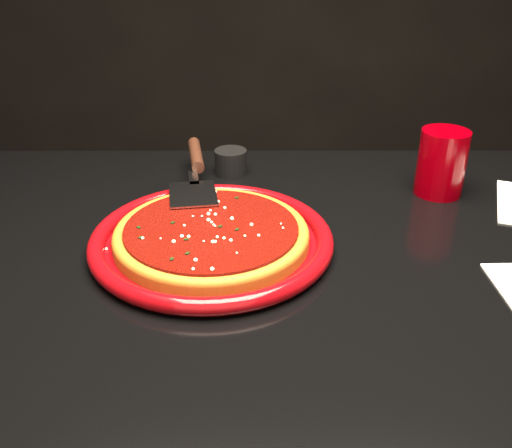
{
  "coord_description": "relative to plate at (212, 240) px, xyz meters",
  "views": [
    {
      "loc": [
        -0.06,
        -0.64,
        1.14
      ],
      "look_at": [
        -0.06,
        0.06,
        0.77
      ],
      "focal_mm": 40.0,
      "sensor_mm": 36.0,
      "label": 1
    }
  ],
  "objects": [
    {
      "name": "pizza_server",
      "position": [
        -0.04,
        0.17,
        0.03
      ],
      "size": [
        0.13,
        0.3,
        0.02
      ],
      "primitive_type": null,
      "rotation": [
        0.0,
        0.0,
        0.15
      ],
      "color": "#AEB1B6",
      "rests_on": "plate"
    },
    {
      "name": "pizza_crust",
      "position": [
        0.0,
        0.0,
        0.0
      ],
      "size": [
        0.33,
        0.33,
        0.01
      ],
      "primitive_type": "cylinder",
      "rotation": [
        0.0,
        0.0,
        0.3
      ],
      "color": "brown",
      "rests_on": "plate"
    },
    {
      "name": "parmesan_dusting",
      "position": [
        0.0,
        0.0,
        0.02
      ],
      "size": [
        0.23,
        0.23,
        0.01
      ],
      "primitive_type": null,
      "color": "#EFE5BD",
      "rests_on": "plate"
    },
    {
      "name": "cup",
      "position": [
        0.36,
        0.18,
        0.04
      ],
      "size": [
        0.08,
        0.08,
        0.11
      ],
      "primitive_type": "cylinder",
      "rotation": [
        0.0,
        0.0,
        0.02
      ],
      "color": "#890007",
      "rests_on": "table"
    },
    {
      "name": "basil_flecks",
      "position": [
        0.0,
        0.0,
        0.02
      ],
      "size": [
        0.21,
        0.21,
        0.0
      ],
      "primitive_type": null,
      "color": "black",
      "rests_on": "plate"
    },
    {
      "name": "ramekin",
      "position": [
        0.02,
        0.26,
        0.01
      ],
      "size": [
        0.07,
        0.07,
        0.04
      ],
      "primitive_type": "cylinder",
      "rotation": [
        0.0,
        0.0,
        0.28
      ],
      "color": "black",
      "rests_on": "table"
    },
    {
      "name": "plate",
      "position": [
        0.0,
        0.0,
        0.0
      ],
      "size": [
        0.41,
        0.41,
        0.02
      ],
      "primitive_type": "cylinder",
      "rotation": [
        0.0,
        0.0,
        0.3
      ],
      "color": "#6D0508",
      "rests_on": "table"
    },
    {
      "name": "pizza_crust_rim",
      "position": [
        0.0,
        0.0,
        0.01
      ],
      "size": [
        0.33,
        0.33,
        0.02
      ],
      "primitive_type": "torus",
      "rotation": [
        0.0,
        0.0,
        0.3
      ],
      "color": "brown",
      "rests_on": "plate"
    },
    {
      "name": "pizza_sauce",
      "position": [
        0.0,
        0.0,
        0.02
      ],
      "size": [
        0.29,
        0.29,
        0.01
      ],
      "primitive_type": "cylinder",
      "rotation": [
        0.0,
        0.0,
        0.3
      ],
      "color": "#660B05",
      "rests_on": "plate"
    }
  ]
}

